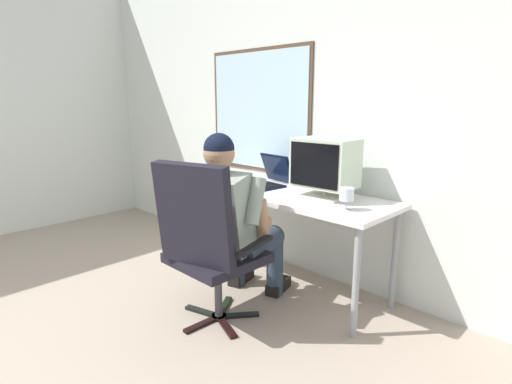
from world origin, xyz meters
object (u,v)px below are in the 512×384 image
office_chair (206,239)px  crt_monitor (325,164)px  laptop (269,177)px  desk (290,202)px  wine_glass (347,195)px  person_seated (232,221)px

office_chair → crt_monitor: 0.96m
laptop → office_chair: bearing=-70.7°
desk → wine_glass: size_ratio=10.98×
crt_monitor → wine_glass: crt_monitor is taller
crt_monitor → person_seated: bearing=-118.9°
desk → laptop: (-0.30, 0.09, 0.13)m
person_seated → crt_monitor: (0.32, 0.57, 0.34)m
desk → crt_monitor: bearing=11.3°
office_chair → wine_glass: (0.53, 0.67, 0.24)m
desk → wine_glass: bearing=-12.5°
office_chair → crt_monitor: bearing=73.6°
wine_glass → crt_monitor: bearing=148.7°
laptop → wine_glass: laptop is taller
crt_monitor → laptop: crt_monitor is taller
desk → wine_glass: wine_glass is taller
desk → office_chair: bearing=-89.2°
crt_monitor → desk: bearing=-168.7°
office_chair → laptop: (-0.31, 0.88, 0.21)m
person_seated → wine_glass: 0.75m
office_chair → wine_glass: office_chair is taller
office_chair → wine_glass: bearing=51.5°
crt_monitor → laptop: bearing=176.0°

